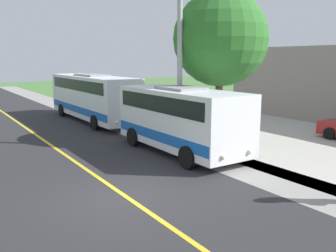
{
  "coord_description": "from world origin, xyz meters",
  "views": [
    {
      "loc": [
        4.72,
        9.46,
        4.18
      ],
      "look_at": [
        -3.5,
        -2.89,
        1.4
      ],
      "focal_mm": 38.47,
      "sensor_mm": 36.0,
      "label": 1
    }
  ],
  "objects_px": {
    "shuttle_bus_front": "(180,117)",
    "transit_bus_rear": "(92,95)",
    "street_light_pole": "(177,55)",
    "tree_curbside": "(220,39)"
  },
  "relations": [
    {
      "from": "street_light_pole",
      "to": "shuttle_bus_front",
      "type": "bearing_deg",
      "value": 65.2
    },
    {
      "from": "transit_bus_rear",
      "to": "street_light_pole",
      "type": "bearing_deg",
      "value": 92.5
    },
    {
      "from": "shuttle_bus_front",
      "to": "tree_curbside",
      "type": "height_order",
      "value": "tree_curbside"
    },
    {
      "from": "street_light_pole",
      "to": "tree_curbside",
      "type": "xyz_separation_m",
      "value": [
        -2.53,
        0.04,
        0.8
      ]
    },
    {
      "from": "street_light_pole",
      "to": "tree_curbside",
      "type": "height_order",
      "value": "street_light_pole"
    },
    {
      "from": "transit_bus_rear",
      "to": "tree_curbside",
      "type": "xyz_separation_m",
      "value": [
        -2.94,
        9.45,
        3.39
      ]
    },
    {
      "from": "shuttle_bus_front",
      "to": "transit_bus_rear",
      "type": "distance_m",
      "value": 10.14
    },
    {
      "from": "transit_bus_rear",
      "to": "street_light_pole",
      "type": "height_order",
      "value": "street_light_pole"
    },
    {
      "from": "transit_bus_rear",
      "to": "street_light_pole",
      "type": "relative_size",
      "value": 1.31
    },
    {
      "from": "transit_bus_rear",
      "to": "tree_curbside",
      "type": "distance_m",
      "value": 10.46
    }
  ]
}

